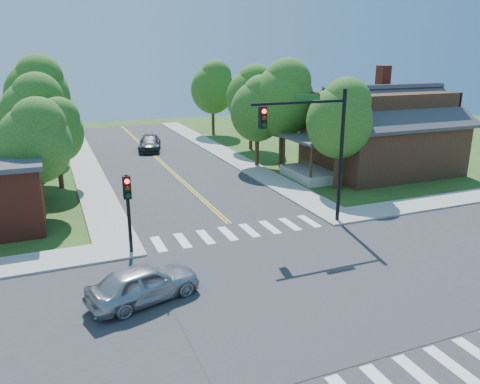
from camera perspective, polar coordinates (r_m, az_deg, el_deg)
name	(u,v)px	position (r m, az deg, el deg)	size (l,w,h in m)	color
ground	(297,286)	(19.23, 6.98, -11.27)	(100.00, 100.00, 0.00)	#2C5019
road_ns	(297,285)	(19.22, 6.98, -11.22)	(10.00, 90.00, 0.04)	#2D2D30
road_ew	(297,285)	(19.21, 6.98, -11.21)	(90.00, 10.00, 0.04)	#2D2D30
intersection_patch	(297,286)	(19.23, 6.98, -11.27)	(10.20, 10.20, 0.06)	#2D2D30
sidewalk_ne	(372,165)	(40.05, 15.81, 3.22)	(40.00, 40.00, 0.14)	#9E9B93
crosswalk_north	(239,232)	(24.28, -0.17, -4.88)	(8.85, 2.00, 0.01)	white
crosswalk_south	(404,381)	(15.00, 19.40, -20.95)	(8.85, 2.00, 0.01)	white
centerline	(297,285)	(19.20, 6.98, -11.15)	(0.30, 90.00, 0.01)	gold
signal_mast_ne	(314,137)	(24.16, 9.06, 6.66)	(5.30, 0.42, 7.20)	black
signal_pole_nw	(128,200)	(21.44, -13.52, -0.91)	(0.34, 0.42, 3.80)	black
house_ne	(381,129)	(37.79, 16.81, 7.41)	(13.05, 8.80, 7.11)	#382313
tree_e_a	(341,117)	(31.71, 12.23, 8.94)	(4.40, 4.18, 7.47)	#382314
tree_e_b	(284,97)	(37.29, 5.33, 11.50)	(5.06, 4.81, 8.60)	#382314
tree_e_c	(252,94)	(44.52, 1.48, 11.86)	(4.68, 4.45, 7.96)	#382314
tree_e_d	(213,86)	(52.93, -3.26, 12.77)	(4.82, 4.57, 8.19)	#382314
tree_w_a	(36,139)	(28.06, -23.64, 5.92)	(3.95, 3.75, 6.72)	#382314
tree_w_b	(36,112)	(35.28, -23.64, 8.96)	(4.55, 4.32, 7.73)	#382314
tree_w_c	(38,92)	(43.08, -23.39, 11.16)	(5.21, 4.95, 8.86)	#382314
tree_w_d	(44,103)	(52.27, -22.83, 9.93)	(3.56, 3.38, 6.06)	#382314
tree_house	(259,107)	(37.37, 2.28, 10.28)	(4.31, 4.10, 7.33)	#382314
tree_bldg	(57,129)	(33.66, -21.45, 7.15)	(3.64, 3.46, 6.19)	#382314
car_silver	(144,284)	(18.03, -11.67, -10.92)	(4.54, 2.79, 1.44)	#AAADB1
car_dgrey	(150,144)	(45.07, -10.95, 5.82)	(3.12, 5.15, 1.40)	#2B2D30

